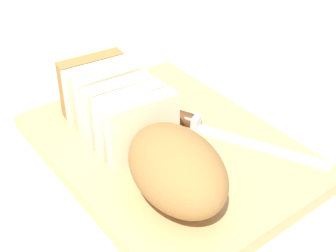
% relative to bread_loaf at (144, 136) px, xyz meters
% --- Properties ---
extents(ground_plane, '(3.00, 3.00, 0.00)m').
position_rel_bread_loaf_xyz_m(ground_plane, '(0.02, -0.05, -0.07)').
color(ground_plane, silver).
extents(cutting_board, '(0.41, 0.32, 0.02)m').
position_rel_bread_loaf_xyz_m(cutting_board, '(0.02, -0.05, -0.06)').
color(cutting_board, tan).
rests_on(cutting_board, ground_plane).
extents(bread_loaf, '(0.34, 0.14, 0.10)m').
position_rel_bread_loaf_xyz_m(bread_loaf, '(0.00, 0.00, 0.00)').
color(bread_loaf, '#A8753D').
rests_on(bread_loaf, cutting_board).
extents(bread_knife, '(0.25, 0.13, 0.02)m').
position_rel_bread_loaf_xyz_m(bread_knife, '(0.02, -0.11, -0.04)').
color(bread_knife, silver).
rests_on(bread_knife, cutting_board).
extents(crumb_near_knife, '(0.01, 0.01, 0.01)m').
position_rel_bread_loaf_xyz_m(crumb_near_knife, '(0.06, -0.05, -0.04)').
color(crumb_near_knife, tan).
rests_on(crumb_near_knife, cutting_board).
extents(crumb_near_loaf, '(0.00, 0.00, 0.00)m').
position_rel_bread_loaf_xyz_m(crumb_near_loaf, '(0.08, -0.07, -0.05)').
color(crumb_near_loaf, tan).
rests_on(crumb_near_loaf, cutting_board).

